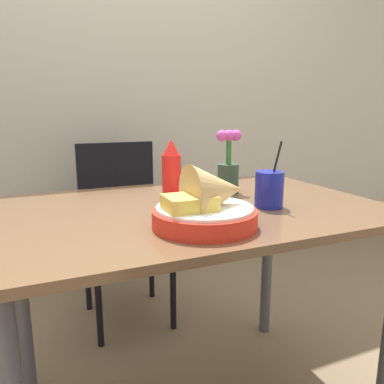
{
  "coord_description": "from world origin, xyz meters",
  "views": [
    {
      "loc": [
        -0.46,
        -1.06,
        1.07
      ],
      "look_at": [
        -0.03,
        -0.06,
        0.83
      ],
      "focal_mm": 35.0,
      "sensor_mm": 36.0,
      "label": 1
    }
  ],
  "objects_px": {
    "chair_far_window": "(121,215)",
    "food_basket": "(209,205)",
    "drink_cup": "(269,191)",
    "flower_vase": "(228,168)",
    "ketchup_bottle": "(171,175)"
  },
  "relations": [
    {
      "from": "chair_far_window",
      "to": "flower_vase",
      "type": "bearing_deg",
      "value": -69.78
    },
    {
      "from": "drink_cup",
      "to": "flower_vase",
      "type": "relative_size",
      "value": 0.91
    },
    {
      "from": "food_basket",
      "to": "ketchup_bottle",
      "type": "height_order",
      "value": "ketchup_bottle"
    },
    {
      "from": "chair_far_window",
      "to": "food_basket",
      "type": "xyz_separation_m",
      "value": [
        0.01,
        -1.02,
        0.29
      ]
    },
    {
      "from": "food_basket",
      "to": "flower_vase",
      "type": "xyz_separation_m",
      "value": [
        0.24,
        0.34,
        0.03
      ]
    },
    {
      "from": "food_basket",
      "to": "ketchup_bottle",
      "type": "relative_size",
      "value": 1.3
    },
    {
      "from": "chair_far_window",
      "to": "food_basket",
      "type": "distance_m",
      "value": 1.07
    },
    {
      "from": "chair_far_window",
      "to": "flower_vase",
      "type": "relative_size",
      "value": 3.96
    },
    {
      "from": "food_basket",
      "to": "drink_cup",
      "type": "height_order",
      "value": "drink_cup"
    },
    {
      "from": "chair_far_window",
      "to": "drink_cup",
      "type": "relative_size",
      "value": 4.36
    },
    {
      "from": "food_basket",
      "to": "ketchup_bottle",
      "type": "bearing_deg",
      "value": 93.52
    },
    {
      "from": "ketchup_bottle",
      "to": "drink_cup",
      "type": "bearing_deg",
      "value": -25.76
    },
    {
      "from": "drink_cup",
      "to": "chair_far_window",
      "type": "bearing_deg",
      "value": 106.15
    },
    {
      "from": "drink_cup",
      "to": "ketchup_bottle",
      "type": "bearing_deg",
      "value": 154.24
    },
    {
      "from": "drink_cup",
      "to": "flower_vase",
      "type": "distance_m",
      "value": 0.24
    }
  ]
}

